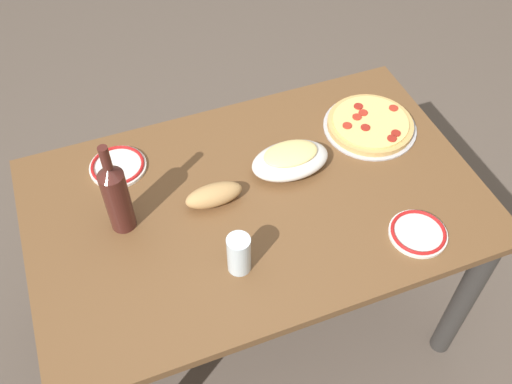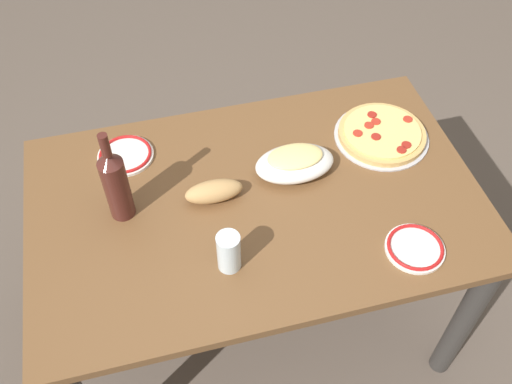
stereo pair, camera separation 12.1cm
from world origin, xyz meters
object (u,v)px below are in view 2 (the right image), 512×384
water_glass (229,252)px  pepperoni_pizza (382,134)px  bread_loaf (214,191)px  side_plate_far (125,155)px  baked_pasta_dish (295,162)px  side_plate_near (415,248)px  wine_bottle (116,184)px  dining_table (256,223)px

water_glass → pepperoni_pizza: bearing=31.3°
bread_loaf → side_plate_far: bearing=134.9°
baked_pasta_dish → bread_loaf: baked_pasta_dish is taller
baked_pasta_dish → water_glass: size_ratio=1.96×
side_plate_far → bread_loaf: (0.23, -0.23, 0.02)m
side_plate_near → side_plate_far: size_ratio=0.94×
wine_bottle → baked_pasta_dish: bearing=3.2°
wine_bottle → pepperoni_pizza: bearing=6.9°
dining_table → side_plate_near: side_plate_near is taller
dining_table → pepperoni_pizza: bearing=18.0°
wine_bottle → side_plate_far: wine_bottle is taller
dining_table → bread_loaf: size_ratio=7.80×
pepperoni_pizza → bread_loaf: bread_loaf is taller
side_plate_near → bread_loaf: size_ratio=0.96×
pepperoni_pizza → wine_bottle: bearing=-173.1°
water_glass → baked_pasta_dish: bearing=46.6°
wine_bottle → side_plate_near: (0.75, -0.33, -0.11)m
dining_table → pepperoni_pizza: pepperoni_pizza is taller
bread_loaf → side_plate_near: bearing=-32.5°
dining_table → wine_bottle: wine_bottle is taller
dining_table → baked_pasta_dish: bearing=28.5°
dining_table → wine_bottle: size_ratio=4.31×
dining_table → bread_loaf: (-0.12, 0.03, 0.15)m
dining_table → wine_bottle: 0.45m
dining_table → side_plate_far: size_ratio=7.61×
bread_loaf → baked_pasta_dish: bearing=9.9°
pepperoni_pizza → water_glass: water_glass is taller
dining_table → wine_bottle: (-0.38, 0.05, 0.24)m
dining_table → baked_pasta_dish: baked_pasta_dish is taller
baked_pasta_dish → side_plate_near: 0.43m
side_plate_near → bread_loaf: bearing=147.5°
dining_table → water_glass: size_ratio=10.74×
side_plate_far → water_glass: bearing=-64.3°
water_glass → side_plate_far: size_ratio=0.71×
dining_table → bread_loaf: bread_loaf is taller
pepperoni_pizza → bread_loaf: size_ratio=1.79×
wine_bottle → side_plate_far: 0.25m
dining_table → water_glass: water_glass is taller
pepperoni_pizza → baked_pasta_dish: bearing=-167.1°
dining_table → wine_bottle: bearing=173.1°
water_glass → wine_bottle: bearing=135.6°
water_glass → side_plate_near: bearing=-8.9°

